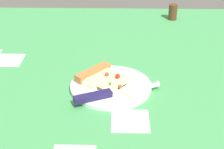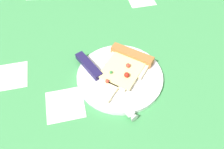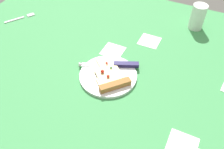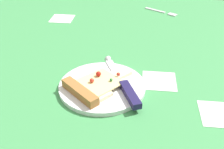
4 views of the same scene
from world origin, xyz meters
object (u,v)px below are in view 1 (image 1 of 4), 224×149
(pizza_slice, at_px, (104,79))
(knife, at_px, (110,93))
(pepper_shaker, at_px, (173,12))
(plate, at_px, (111,86))

(pizza_slice, relative_size, knife, 0.79)
(knife, xyz_separation_m, pepper_shaker, (-0.61, 0.25, 0.01))
(knife, distance_m, pepper_shaker, 0.66)
(knife, bearing_deg, pepper_shaker, 134.55)
(pizza_slice, relative_size, pepper_shaker, 2.84)
(knife, height_order, pepper_shaker, pepper_shaker)
(plate, relative_size, knife, 0.98)
(plate, bearing_deg, pizza_slice, -132.69)
(plate, bearing_deg, pepper_shaker, 156.40)
(pepper_shaker, bearing_deg, pizza_slice, -25.92)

